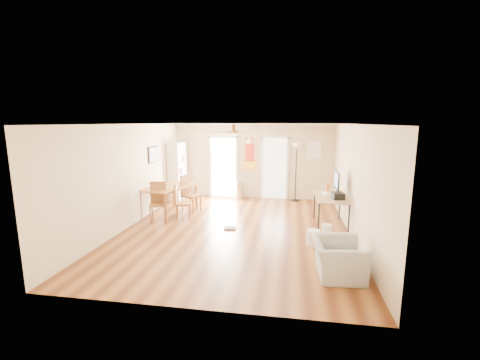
% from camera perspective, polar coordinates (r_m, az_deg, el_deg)
% --- Properties ---
extents(floor, '(7.00, 7.00, 0.00)m').
position_cam_1_polar(floor, '(8.08, -0.68, -8.81)').
color(floor, brown).
rests_on(floor, ground).
extents(ceiling, '(5.50, 7.00, 0.00)m').
position_cam_1_polar(ceiling, '(7.64, -0.72, 9.96)').
color(ceiling, silver).
rests_on(ceiling, floor).
extents(wall_back, '(5.50, 0.04, 2.60)m').
position_cam_1_polar(wall_back, '(11.18, 2.34, 3.39)').
color(wall_back, beige).
rests_on(wall_back, floor).
extents(wall_front, '(5.50, 0.04, 2.60)m').
position_cam_1_polar(wall_front, '(4.44, -8.43, -7.48)').
color(wall_front, beige).
rests_on(wall_front, floor).
extents(wall_left, '(0.04, 7.00, 2.60)m').
position_cam_1_polar(wall_left, '(8.65, -18.96, 0.79)').
color(wall_left, beige).
rests_on(wall_left, floor).
extents(wall_right, '(0.04, 7.00, 2.60)m').
position_cam_1_polar(wall_right, '(7.78, 19.68, -0.27)').
color(wall_right, beige).
rests_on(wall_right, floor).
extents(crown_molding, '(5.50, 7.00, 0.08)m').
position_cam_1_polar(crown_molding, '(7.64, -0.72, 9.66)').
color(crown_molding, white).
rests_on(crown_molding, wall_back).
extents(kitchen_doorway, '(0.90, 0.10, 2.10)m').
position_cam_1_polar(kitchen_doorway, '(11.37, -2.94, 2.23)').
color(kitchen_doorway, white).
rests_on(kitchen_doorway, wall_back).
extents(bathroom_doorway, '(0.80, 0.10, 2.10)m').
position_cam_1_polar(bathroom_doorway, '(11.14, 6.16, 2.01)').
color(bathroom_doorway, white).
rests_on(bathroom_doorway, wall_back).
extents(wall_decal, '(0.46, 0.03, 1.10)m').
position_cam_1_polar(wall_decal, '(11.15, 1.70, 4.66)').
color(wall_decal, red).
rests_on(wall_decal, wall_back).
extents(ac_grille, '(0.50, 0.04, 0.60)m').
position_cam_1_polar(ac_grille, '(11.06, 12.99, 5.14)').
color(ac_grille, white).
rests_on(ac_grille, wall_back).
extents(framed_poster, '(0.04, 0.66, 0.48)m').
position_cam_1_polar(framed_poster, '(9.84, -15.16, 4.43)').
color(framed_poster, black).
rests_on(framed_poster, wall_left).
extents(ceiling_fan, '(1.24, 1.24, 0.20)m').
position_cam_1_polar(ceiling_fan, '(7.35, -1.12, 8.61)').
color(ceiling_fan, '#593819').
rests_on(ceiling_fan, ceiling).
extents(bookshelf, '(0.66, 0.96, 1.96)m').
position_cam_1_polar(bookshelf, '(11.16, -11.12, 1.53)').
color(bookshelf, silver).
rests_on(bookshelf, floor).
extents(dining_table, '(1.38, 1.82, 0.81)m').
position_cam_1_polar(dining_table, '(9.55, -12.40, -3.52)').
color(dining_table, olive).
rests_on(dining_table, floor).
extents(dining_chair_right_a, '(0.57, 0.57, 1.09)m').
position_cam_1_polar(dining_chair_right_a, '(9.62, -8.69, -2.43)').
color(dining_chair_right_a, '#AA6336').
rests_on(dining_chair_right_a, floor).
extents(dining_chair_right_b, '(0.50, 0.50, 0.98)m').
position_cam_1_polar(dining_chair_right_b, '(8.95, -10.14, -3.80)').
color(dining_chair_right_b, '#A37534').
rests_on(dining_chair_right_b, floor).
extents(dining_chair_near, '(0.54, 0.54, 1.05)m').
position_cam_1_polar(dining_chair_near, '(8.88, -14.43, -3.86)').
color(dining_chair_near, '#A05F33').
rests_on(dining_chair_near, floor).
extents(trash_can, '(0.34, 0.34, 0.60)m').
position_cam_1_polar(trash_can, '(11.16, -0.06, -1.82)').
color(trash_can, '#BDBDBF').
rests_on(trash_can, floor).
extents(torchiere_lamp, '(0.38, 0.38, 1.96)m').
position_cam_1_polar(torchiere_lamp, '(10.90, 9.93, 1.36)').
color(torchiere_lamp, black).
rests_on(torchiere_lamp, floor).
extents(computer_desk, '(0.76, 1.51, 0.81)m').
position_cam_1_polar(computer_desk, '(8.47, 15.75, -5.44)').
color(computer_desk, '#A47E59').
rests_on(computer_desk, floor).
extents(imac, '(0.17, 0.65, 0.60)m').
position_cam_1_polar(imac, '(8.46, 16.88, -0.61)').
color(imac, black).
rests_on(imac, computer_desk).
extents(keyboard, '(0.14, 0.39, 0.01)m').
position_cam_1_polar(keyboard, '(8.61, 14.89, -2.32)').
color(keyboard, white).
rests_on(keyboard, computer_desk).
extents(printer, '(0.31, 0.35, 0.16)m').
position_cam_1_polar(printer, '(8.09, 17.06, -2.70)').
color(printer, black).
rests_on(printer, computer_desk).
extents(orange_bottle, '(0.09, 0.09, 0.21)m').
position_cam_1_polar(orange_bottle, '(8.92, 15.35, -1.25)').
color(orange_bottle, '#E45514').
rests_on(orange_bottle, computer_desk).
extents(wastebasket_a, '(0.35, 0.35, 0.33)m').
position_cam_1_polar(wastebasket_a, '(7.28, 12.91, -9.92)').
color(wastebasket_a, white).
rests_on(wastebasket_a, floor).
extents(wastebasket_b, '(0.25, 0.25, 0.28)m').
position_cam_1_polar(wastebasket_b, '(7.85, 15.23, -8.68)').
color(wastebasket_b, white).
rests_on(wastebasket_b, floor).
extents(floor_cloth, '(0.31, 0.25, 0.04)m').
position_cam_1_polar(floor_cloth, '(8.12, -1.81, -8.56)').
color(floor_cloth, gray).
rests_on(floor_cloth, floor).
extents(armchair, '(0.89, 1.01, 0.63)m').
position_cam_1_polar(armchair, '(5.97, 16.99, -13.19)').
color(armchair, '#A0A09B').
rests_on(armchair, floor).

